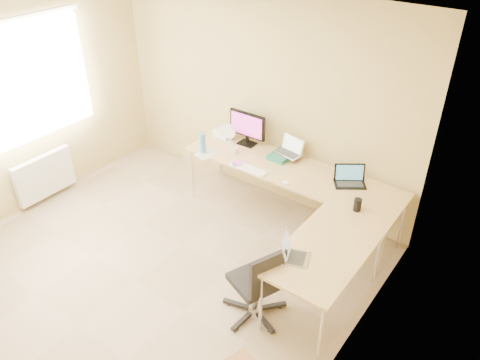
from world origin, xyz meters
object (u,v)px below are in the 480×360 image
Objects in this scene: desk_main at (289,195)px; mug at (235,150)px; laptop_black at (351,176)px; laptop_return at (296,250)px; keyboard at (248,169)px; monitor at (247,129)px; water_bottle at (203,143)px; laptop_center at (289,147)px; office_chair at (255,274)px; desk_fan at (231,134)px; desk_return at (322,278)px.

desk_main is 29.82× the size of mug.
laptop_black is 1.18× the size of laptop_return.
mug is at bearing 33.89° from laptop_return.
keyboard reaches higher than desk_main.
monitor is 0.59m from water_bottle.
mug reaches higher than desk_main.
mug is at bearing -143.93° from laptop_center.
mug is at bearing 33.14° from water_bottle.
desk_main is 1.59m from laptop_return.
laptop_black reaches higher than mug.
laptop_return is (0.98, -1.48, -0.06)m from laptop_center.
mug is at bearing 154.43° from office_chair.
keyboard is at bearing -104.81° from laptop_center.
water_bottle reaches higher than mug.
desk_fan is at bearing 144.39° from laptop_black.
desk_fan is at bearing 136.72° from mug.
desk_main is 9.38× the size of laptop_return.
mug is (-0.74, -0.09, 0.41)m from desk_main.
keyboard is 1.88× the size of desk_fan.
desk_main and desk_return have the same top height.
desk_main is 0.85m from mug.
keyboard is 1.56m from laptop_return.
water_bottle is (-0.68, 0.00, 0.12)m from keyboard.
desk_return is 1.99m from mug.
office_chair reaches higher than desk_return.
water_bottle is 0.29× the size of office_chair.
desk_fan is at bearing 154.99° from office_chair.
water_bottle is at bearing -107.09° from desk_fan.
laptop_center reaches higher than keyboard.
desk_return is 2.28m from desk_fan.
monitor reaches higher than mug.
desk_fan is 2.17m from office_chair.
laptop_center is 1.10× the size of laptop_return.
laptop_black is at bearing 20.44° from keyboard.
desk_return is at bearing -36.72° from laptop_center.
keyboard is 0.53× the size of office_chair.
laptop_center is at bearing 128.32° from desk_main.
desk_fan is (-0.95, 0.11, 0.49)m from desk_main.
desk_return is 14.63× the size of mug.
laptop_black is (-0.29, 1.10, 0.47)m from desk_return.
laptop_black is 1.64m from desk_fan.
desk_fan is at bearing 144.30° from keyboard.
laptop_center is at bearing 0.07° from monitor.
laptop_center is at bearing 65.34° from keyboard.
laptop_black is 1.60m from office_chair.
monitor reaches higher than laptop_center.
water_bottle is 1.99m from office_chair.
desk_fan is (-1.93, 1.11, 0.49)m from desk_return.
keyboard is at bearing 152.72° from desk_return.
keyboard is 0.70m from desk_fan.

